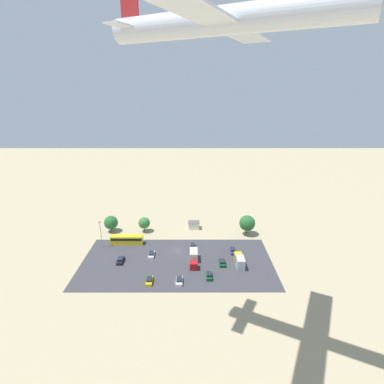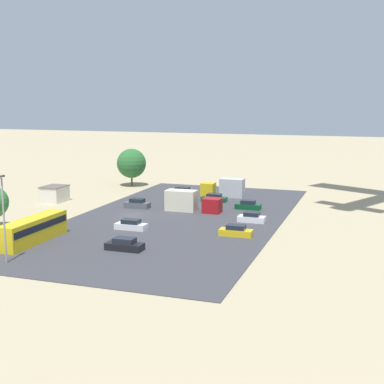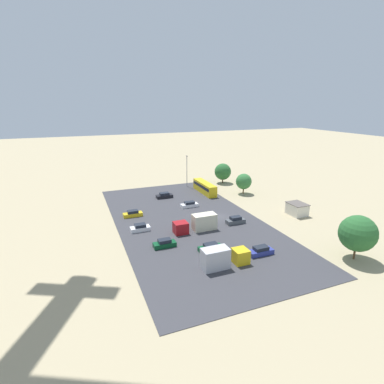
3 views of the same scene
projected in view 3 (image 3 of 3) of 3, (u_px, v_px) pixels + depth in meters
name	position (u px, v px, depth m)	size (l,w,h in m)	color
ground_plane	(218.00, 217.00, 70.63)	(400.00, 400.00, 0.00)	tan
parking_lot_surface	(188.00, 221.00, 67.88)	(62.69, 31.35, 0.08)	#38383D
shed_building	(297.00, 209.00, 71.57)	(4.63, 3.78, 2.86)	silver
bus	(205.00, 187.00, 88.84)	(11.73, 2.57, 3.14)	gold
parked_car_0	(164.00, 196.00, 84.25)	(1.95, 4.61, 1.52)	black
parked_car_1	(211.00, 248.00, 54.03)	(1.96, 4.44, 1.43)	#0C4723
parked_car_2	(236.00, 221.00, 66.39)	(1.79, 4.24, 1.61)	#4C5156
parked_car_3	(140.00, 228.00, 62.60)	(1.91, 4.06, 1.48)	silver
parked_car_4	(165.00, 244.00, 55.59)	(1.74, 4.22, 1.52)	#0C4723
parked_car_5	(189.00, 205.00, 76.93)	(1.81, 4.49, 1.43)	silver
parked_car_6	(133.00, 214.00, 70.48)	(1.79, 4.45, 1.50)	gold
parked_car_7	(261.00, 251.00, 52.79)	(1.76, 4.58, 1.53)	navy
parked_truck_0	(198.00, 223.00, 62.52)	(2.53, 9.19, 3.38)	maroon
parked_truck_1	(223.00, 258.00, 48.63)	(2.46, 8.12, 3.45)	gold
tree_near_shed	(358.00, 233.00, 50.22)	(6.17, 6.17, 7.89)	brown
tree_apron_mid	(223.00, 172.00, 99.33)	(5.46, 5.46, 6.59)	brown
tree_apron_far	(244.00, 181.00, 87.55)	(4.60, 4.60, 6.02)	brown
light_pole_lot_centre	(187.00, 170.00, 94.52)	(0.90, 0.28, 9.89)	gray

